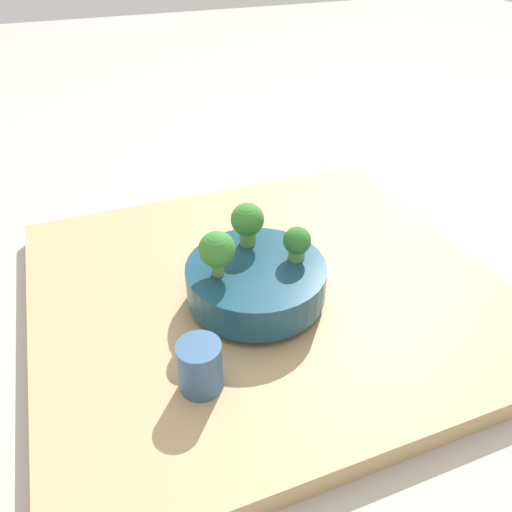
% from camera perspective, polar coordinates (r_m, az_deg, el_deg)
% --- Properties ---
extents(ground_plane, '(6.00, 6.00, 0.00)m').
position_cam_1_polar(ground_plane, '(0.95, 1.19, -5.11)').
color(ground_plane, '#ADA89E').
extents(table, '(0.83, 0.75, 0.04)m').
position_cam_1_polar(table, '(0.94, 1.20, -4.14)').
color(table, tan).
rests_on(table, ground_plane).
extents(bowl, '(0.24, 0.24, 0.08)m').
position_cam_1_polar(bowl, '(0.86, 0.00, -2.85)').
color(bowl, navy).
rests_on(bowl, table).
extents(broccoli_floret_front, '(0.06, 0.06, 0.08)m').
position_cam_1_polar(broccoli_floret_front, '(0.87, -0.99, 3.99)').
color(broccoli_floret_front, '#609347').
rests_on(broccoli_floret_front, bowl).
extents(broccoli_floret_right, '(0.06, 0.06, 0.08)m').
position_cam_1_polar(broccoli_floret_right, '(0.80, -4.48, 0.67)').
color(broccoli_floret_right, '#609347').
rests_on(broccoli_floret_right, bowl).
extents(broccoli_floret_left, '(0.05, 0.05, 0.06)m').
position_cam_1_polar(broccoli_floret_left, '(0.84, 4.72, 1.57)').
color(broccoli_floret_left, '#609347').
rests_on(broccoli_floret_left, bowl).
extents(cup, '(0.06, 0.06, 0.08)m').
position_cam_1_polar(cup, '(0.73, -6.40, -12.41)').
color(cup, '#33567F').
rests_on(cup, table).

